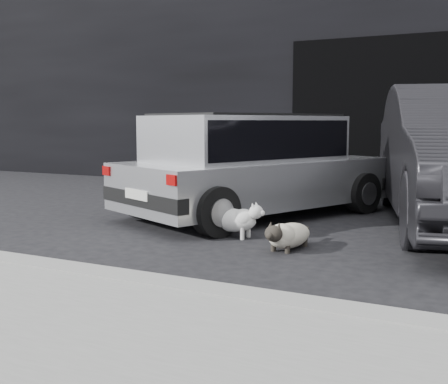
% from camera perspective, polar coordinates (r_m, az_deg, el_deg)
% --- Properties ---
extents(ground, '(80.00, 80.00, 0.00)m').
position_cam_1_polar(ground, '(6.34, 3.23, -3.63)').
color(ground, black).
rests_on(ground, ground).
extents(building_facade, '(34.00, 4.00, 5.00)m').
position_cam_1_polar(building_facade, '(11.88, 19.92, 13.08)').
color(building_facade, black).
rests_on(building_facade, ground).
extents(garage_opening, '(4.00, 0.10, 2.60)m').
position_cam_1_polar(garage_opening, '(9.82, 18.20, 7.47)').
color(garage_opening, black).
rests_on(garage_opening, ground).
extents(curb, '(18.00, 0.25, 0.12)m').
position_cam_1_polar(curb, '(3.62, 1.33, -10.90)').
color(curb, gray).
rests_on(curb, ground).
extents(sidewalk, '(18.00, 2.20, 0.11)m').
position_cam_1_polar(sidewalk, '(2.67, -10.37, -17.99)').
color(sidewalk, gray).
rests_on(sidewalk, ground).
extents(silver_hatchback, '(2.85, 3.80, 1.28)m').
position_cam_1_polar(silver_hatchback, '(7.03, 2.75, 3.19)').
color(silver_hatchback, silver).
rests_on(silver_hatchback, ground).
extents(cat_siamese, '(0.37, 0.88, 0.30)m').
position_cam_1_polar(cat_siamese, '(5.25, 6.40, -4.40)').
color(cat_siamese, beige).
rests_on(cat_siamese, ground).
extents(cat_white, '(0.83, 0.31, 0.39)m').
position_cam_1_polar(cat_white, '(5.77, 1.07, -2.79)').
color(cat_white, white).
rests_on(cat_white, ground).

